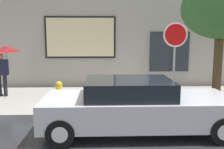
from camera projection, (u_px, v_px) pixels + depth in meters
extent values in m
plane|color=#282B2D|center=(121.00, 131.00, 6.64)|extent=(60.00, 60.00, 0.00)
cube|color=gray|center=(115.00, 99.00, 9.59)|extent=(20.00, 4.00, 0.15)
cube|color=#9E998E|center=(113.00, 11.00, 11.54)|extent=(20.00, 0.40, 7.00)
cube|color=black|center=(80.00, 37.00, 11.44)|extent=(3.12, 0.06, 1.85)
cube|color=beige|center=(80.00, 37.00, 11.41)|extent=(2.96, 0.03, 1.69)
cube|color=#262B33|center=(169.00, 52.00, 11.69)|extent=(1.80, 0.04, 1.80)
cone|color=#99999E|center=(203.00, 20.00, 11.40)|extent=(0.22, 0.24, 0.24)
cube|color=#B7BABF|center=(138.00, 109.00, 6.51)|extent=(4.72, 1.86, 0.66)
cube|color=black|center=(129.00, 88.00, 6.42)|extent=(2.12, 1.64, 0.44)
cylinder|color=black|center=(196.00, 109.00, 7.47)|extent=(0.64, 0.22, 0.64)
cylinder|color=silver|center=(196.00, 109.00, 7.47)|extent=(0.35, 0.24, 0.35)
cylinder|color=black|center=(223.00, 131.00, 5.78)|extent=(0.64, 0.22, 0.64)
cylinder|color=silver|center=(223.00, 131.00, 5.78)|extent=(0.35, 0.24, 0.35)
cylinder|color=black|center=(70.00, 111.00, 7.34)|extent=(0.64, 0.22, 0.64)
cylinder|color=silver|center=(70.00, 111.00, 7.34)|extent=(0.35, 0.24, 0.35)
cylinder|color=black|center=(60.00, 133.00, 5.64)|extent=(0.64, 0.22, 0.64)
cylinder|color=silver|center=(60.00, 133.00, 5.64)|extent=(0.35, 0.24, 0.35)
cylinder|color=yellow|center=(59.00, 95.00, 8.50)|extent=(0.22, 0.22, 0.69)
sphere|color=gold|center=(59.00, 85.00, 8.45)|extent=(0.23, 0.23, 0.23)
cylinder|color=gold|center=(58.00, 95.00, 8.34)|extent=(0.09, 0.12, 0.09)
cylinder|color=gold|center=(60.00, 93.00, 8.66)|extent=(0.09, 0.12, 0.09)
cylinder|color=yellow|center=(59.00, 104.00, 8.55)|extent=(0.30, 0.30, 0.06)
cylinder|color=black|center=(0.00, 86.00, 9.74)|extent=(0.14, 0.14, 0.81)
cylinder|color=black|center=(5.00, 86.00, 9.75)|extent=(0.14, 0.14, 0.81)
cube|color=#191E38|center=(1.00, 67.00, 9.64)|extent=(0.48, 0.22, 0.58)
sphere|color=tan|center=(1.00, 57.00, 9.58)|extent=(0.22, 0.22, 0.22)
cylinder|color=#4C4C51|center=(7.00, 61.00, 9.61)|extent=(0.02, 0.02, 0.90)
cone|color=maroon|center=(6.00, 49.00, 9.54)|extent=(1.03, 1.03, 0.22)
cylinder|color=#4C3823|center=(217.00, 67.00, 8.88)|extent=(0.30, 0.30, 2.43)
ellipsoid|color=#33662D|center=(221.00, 9.00, 8.59)|extent=(2.66, 2.26, 1.99)
cylinder|color=gray|center=(174.00, 66.00, 8.14)|extent=(0.07, 0.07, 2.66)
cylinder|color=white|center=(175.00, 35.00, 7.95)|extent=(0.76, 0.02, 0.76)
cylinder|color=red|center=(176.00, 35.00, 7.93)|extent=(0.66, 0.02, 0.66)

